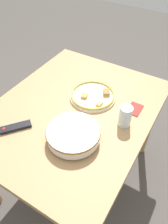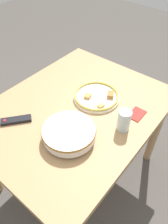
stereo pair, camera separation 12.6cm
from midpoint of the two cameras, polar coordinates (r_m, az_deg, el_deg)
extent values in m
plane|color=#4C4742|center=(1.95, 0.17, -15.45)|extent=(8.00, 8.00, 0.00)
cube|color=tan|center=(1.35, 0.24, 0.41)|extent=(1.17, 0.92, 0.04)
cylinder|color=tan|center=(1.85, 20.12, -4.82)|extent=(0.06, 0.06, 0.72)
cylinder|color=tan|center=(2.09, 0.69, 5.28)|extent=(0.06, 0.06, 0.72)
cylinder|color=silver|center=(1.18, -0.80, -6.74)|extent=(0.13, 0.13, 0.01)
cylinder|color=silver|center=(1.15, -0.82, -5.62)|extent=(0.28, 0.28, 0.06)
cylinder|color=#B75B23|center=(1.15, -0.82, -5.76)|extent=(0.25, 0.25, 0.05)
torus|color=#936023|center=(1.13, -0.83, -4.95)|extent=(0.29, 0.29, 0.01)
cylinder|color=silver|center=(1.41, 5.82, 3.74)|extent=(0.29, 0.29, 0.02)
torus|color=gold|center=(1.40, 5.87, 4.24)|extent=(0.29, 0.29, 0.01)
cube|color=tan|center=(1.38, 3.59, 4.04)|extent=(0.05, 0.05, 0.02)
cube|color=#B2753D|center=(1.40, 9.52, 4.37)|extent=(0.07, 0.06, 0.03)
cube|color=tan|center=(1.33, 7.18, 1.57)|extent=(0.04, 0.04, 0.02)
cube|color=black|center=(1.29, -14.70, -2.19)|extent=(0.16, 0.14, 0.02)
cylinder|color=red|center=(1.29, -17.43, -2.23)|extent=(0.02, 0.02, 0.00)
cylinder|color=silver|center=(1.21, 13.37, -2.30)|extent=(0.07, 0.07, 0.13)
cube|color=#B2332D|center=(1.35, 16.26, -0.65)|extent=(0.11, 0.08, 0.01)
camera|label=1|loc=(0.06, -87.13, 2.83)|focal=35.00mm
camera|label=2|loc=(0.06, 92.87, -2.83)|focal=35.00mm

